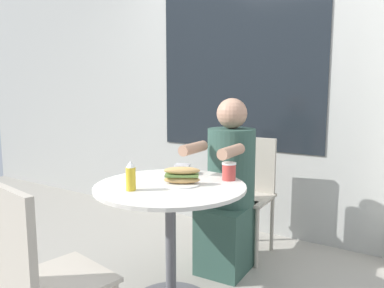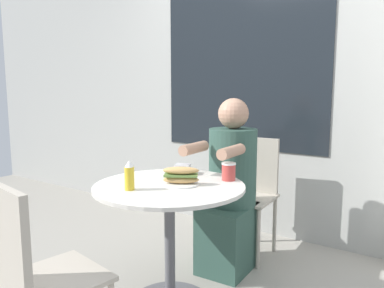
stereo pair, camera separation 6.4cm
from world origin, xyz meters
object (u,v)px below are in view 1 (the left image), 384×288
(seated_diner, at_px, (229,195))
(drink_cup, at_px, (229,171))
(condiment_bottle, at_px, (131,176))
(sandwich_on_plate, at_px, (182,177))
(cafe_table, at_px, (170,216))
(empty_chair_across, at_px, (36,270))
(diner_chair, at_px, (249,184))

(seated_diner, height_order, drink_cup, seated_diner)
(condiment_bottle, bearing_deg, sandwich_on_plate, 56.95)
(cafe_table, xyz_separation_m, condiment_bottle, (-0.10, -0.21, 0.26))
(cafe_table, bearing_deg, seated_diner, 84.74)
(sandwich_on_plate, distance_m, drink_cup, 0.29)
(empty_chair_across, bearing_deg, sandwich_on_plate, 90.01)
(diner_chair, relative_size, seated_diner, 0.74)
(drink_cup, bearing_deg, diner_chair, 104.41)
(cafe_table, distance_m, sandwich_on_plate, 0.24)
(diner_chair, relative_size, drink_cup, 8.46)
(diner_chair, bearing_deg, seated_diner, 88.14)
(seated_diner, xyz_separation_m, condiment_bottle, (-0.15, -0.80, 0.27))
(cafe_table, distance_m, seated_diner, 0.60)
(cafe_table, bearing_deg, empty_chair_across, -95.80)
(sandwich_on_plate, relative_size, condiment_bottle, 1.33)
(empty_chair_across, distance_m, sandwich_on_plate, 0.86)
(empty_chair_across, bearing_deg, seated_diner, 93.87)
(cafe_table, distance_m, condiment_bottle, 0.34)
(drink_cup, distance_m, condiment_bottle, 0.58)
(cafe_table, xyz_separation_m, sandwich_on_plate, (0.06, 0.03, 0.23))
(diner_chair, bearing_deg, cafe_table, 84.12)
(sandwich_on_plate, xyz_separation_m, condiment_bottle, (-0.16, -0.24, 0.03))
(empty_chair_across, bearing_deg, cafe_table, 93.64)
(drink_cup, relative_size, condiment_bottle, 0.66)
(seated_diner, xyz_separation_m, empty_chair_across, (-0.13, -1.38, 0.01))
(seated_diner, bearing_deg, diner_chair, -91.86)
(diner_chair, relative_size, empty_chair_across, 1.00)
(sandwich_on_plate, height_order, drink_cup, drink_cup)
(diner_chair, xyz_separation_m, condiment_bottle, (-0.15, -1.15, 0.26))
(diner_chair, bearing_deg, condiment_bottle, 79.73)
(seated_diner, height_order, condiment_bottle, seated_diner)
(cafe_table, bearing_deg, diner_chair, 87.05)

